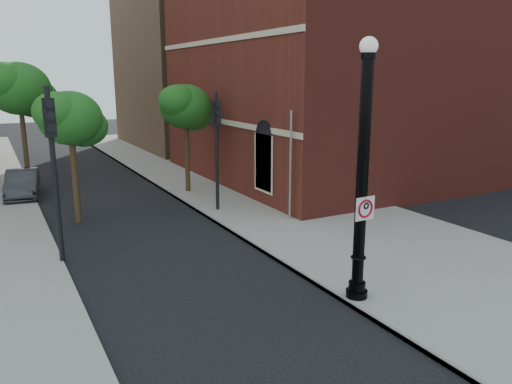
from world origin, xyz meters
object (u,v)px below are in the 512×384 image
traffic_signal_left (52,147)px  traffic_signal_right (217,133)px  parked_car (22,184)px  lamppost (362,187)px  no_parking_sign (365,208)px

traffic_signal_left → traffic_signal_right: size_ratio=1.08×
parked_car → lamppost: bearing=-60.3°
traffic_signal_right → lamppost: bearing=-92.8°
lamppost → parked_car: bearing=112.1°
parked_car → no_parking_sign: bearing=-60.5°
parked_car → traffic_signal_left: 10.82m
parked_car → traffic_signal_right: (7.24, -7.04, 2.77)m
lamppost → parked_car: lamppost is taller
no_parking_sign → traffic_signal_right: (0.41, 9.96, 0.88)m
no_parking_sign → traffic_signal_right: size_ratio=0.12×
lamppost → traffic_signal_right: lamppost is taller
lamppost → traffic_signal_right: bearing=87.7°
traffic_signal_left → traffic_signal_right: traffic_signal_left is taller
lamppost → traffic_signal_left: 9.13m
lamppost → no_parking_sign: size_ratio=11.12×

